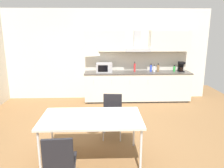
# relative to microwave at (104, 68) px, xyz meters

# --- Properties ---
(ground_plane) EXTENTS (8.61, 8.88, 0.02)m
(ground_plane) POSITION_rel_microwave_xyz_m (-0.18, -2.63, -1.05)
(ground_plane) COLOR brown
(wall_back) EXTENTS (6.89, 0.10, 2.78)m
(wall_back) POSITION_rel_microwave_xyz_m (-0.18, 0.38, 0.35)
(wall_back) COLOR silver
(wall_back) RESTS_ON ground_plane
(kitchen_counter) EXTENTS (3.21, 0.68, 0.90)m
(kitchen_counter) POSITION_rel_microwave_xyz_m (1.02, 0.00, -0.59)
(kitchen_counter) COLOR #333333
(kitchen_counter) RESTS_ON ground_plane
(backsplash_tile) EXTENTS (3.19, 0.02, 0.56)m
(backsplash_tile) POSITION_rel_microwave_xyz_m (1.02, 0.32, 0.14)
(backsplash_tile) COLOR silver
(backsplash_tile) RESTS_ON kitchen_counter
(upper_wall_cabinets) EXTENTS (3.19, 0.40, 0.62)m
(upper_wall_cabinets) POSITION_rel_microwave_xyz_m (1.02, 0.16, 0.77)
(upper_wall_cabinets) COLOR silver
(microwave) EXTENTS (0.48, 0.35, 0.28)m
(microwave) POSITION_rel_microwave_xyz_m (0.00, 0.00, 0.00)
(microwave) COLOR #ADADB2
(microwave) RESTS_ON kitchen_counter
(coffee_maker) EXTENTS (0.18, 0.19, 0.30)m
(coffee_maker) POSITION_rel_microwave_xyz_m (2.36, 0.03, 0.01)
(coffee_maker) COLOR black
(coffee_maker) RESTS_ON kitchen_counter
(bottle_red) EXTENTS (0.06, 0.06, 0.30)m
(bottle_red) POSITION_rel_microwave_xyz_m (0.93, 0.06, -0.01)
(bottle_red) COLOR red
(bottle_red) RESTS_ON kitchen_counter
(bottle_blue) EXTENTS (0.06, 0.06, 0.25)m
(bottle_blue) POSITION_rel_microwave_xyz_m (1.43, 0.04, -0.03)
(bottle_blue) COLOR blue
(bottle_blue) RESTS_ON kitchen_counter
(bottle_green) EXTENTS (0.07, 0.07, 0.19)m
(bottle_green) POSITION_rel_microwave_xyz_m (2.16, 0.04, -0.06)
(bottle_green) COLOR green
(bottle_green) RESTS_ON kitchen_counter
(bottle_brown) EXTENTS (0.08, 0.08, 0.26)m
(bottle_brown) POSITION_rel_microwave_xyz_m (1.65, 0.01, -0.03)
(bottle_brown) COLOR brown
(bottle_brown) RESTS_ON kitchen_counter
(bottle_white) EXTENTS (0.07, 0.07, 0.22)m
(bottle_white) POSITION_rel_microwave_xyz_m (1.53, -0.00, -0.05)
(bottle_white) COLOR white
(bottle_white) RESTS_ON kitchen_counter
(dining_table) EXTENTS (1.64, 0.92, 0.76)m
(dining_table) POSITION_rel_microwave_xyz_m (-0.21, -3.18, -0.33)
(dining_table) COLOR silver
(dining_table) RESTS_ON ground_plane
(chair_near_left) EXTENTS (0.42, 0.42, 0.87)m
(chair_near_left) POSITION_rel_microwave_xyz_m (-0.58, -4.02, -0.51)
(chair_near_left) COLOR black
(chair_near_left) RESTS_ON ground_plane
(chair_far_right) EXTENTS (0.43, 0.43, 0.87)m
(chair_far_right) POSITION_rel_microwave_xyz_m (0.16, -2.34, -0.51)
(chair_far_right) COLOR black
(chair_far_right) RESTS_ON ground_plane
(pendant_lamp) EXTENTS (0.32, 0.32, 0.22)m
(pendant_lamp) POSITION_rel_microwave_xyz_m (-0.21, -3.18, 0.84)
(pendant_lamp) COLOR silver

